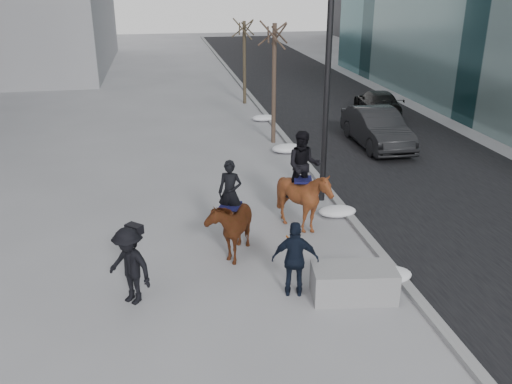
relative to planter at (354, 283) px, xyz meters
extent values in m
plane|color=gray|center=(-1.67, 1.66, -0.36)|extent=(120.00, 120.00, 0.00)
cube|color=black|center=(5.33, 11.66, -0.36)|extent=(8.00, 90.00, 0.01)
cube|color=gray|center=(1.33, 11.66, -0.30)|extent=(0.25, 90.00, 0.12)
cube|color=gray|center=(0.00, 0.00, 0.00)|extent=(1.92, 1.13, 0.73)
imported|color=black|center=(4.84, 10.83, 0.42)|extent=(1.68, 4.75, 1.56)
imported|color=black|center=(7.00, 16.11, 0.27)|extent=(2.40, 4.55, 1.26)
imported|color=#4D2D0F|center=(-2.35, 2.54, 0.43)|extent=(1.53, 2.06, 1.58)
imported|color=black|center=(-2.35, 2.69, 1.23)|extent=(0.71, 0.60, 1.66)
cube|color=black|center=(-2.35, 2.69, 0.89)|extent=(0.66, 0.70, 0.06)
imported|color=#522D10|center=(-0.22, 3.53, 0.55)|extent=(1.80, 1.94, 1.83)
imported|color=black|center=(-0.22, 3.68, 1.48)|extent=(1.06, 0.91, 1.91)
cube|color=#100F3A|center=(-0.22, 3.68, 1.08)|extent=(0.59, 0.65, 0.06)
imported|color=black|center=(-1.25, 0.34, 0.51)|extent=(1.10, 0.66, 1.75)
cylinder|color=#C7540B|center=(-1.30, 0.89, 0.79)|extent=(0.04, 0.18, 0.07)
imported|color=black|center=(-4.79, 0.67, 0.51)|extent=(1.28, 1.24, 1.75)
cube|color=black|center=(-4.64, 0.92, 1.26)|extent=(0.41, 0.40, 0.20)
cylinder|color=black|center=(0.93, 5.56, 4.14)|extent=(0.18, 0.18, 9.00)
ellipsoid|color=white|center=(1.03, 4.27, -0.22)|extent=(1.13, 0.72, 0.29)
ellipsoid|color=white|center=(1.03, 10.61, -0.19)|extent=(1.33, 0.85, 0.34)
ellipsoid|color=white|center=(1.03, 15.85, -0.21)|extent=(1.17, 0.74, 0.30)
ellipsoid|color=white|center=(1.03, 0.52, -0.22)|extent=(1.15, 0.73, 0.29)
camera|label=1|loc=(-3.91, -9.75, 6.23)|focal=38.00mm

